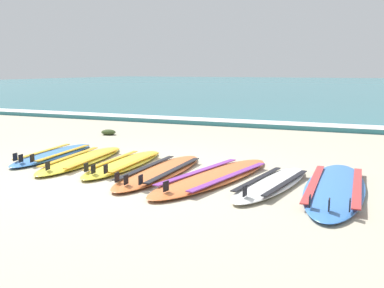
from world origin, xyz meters
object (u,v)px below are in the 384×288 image
at_px(surfboard_2, 124,164).
at_px(surfboard_4, 214,176).
at_px(surfboard_1, 82,160).
at_px(surfboard_5, 272,184).
at_px(surfboard_6, 335,187).
at_px(surfboard_3, 160,171).
at_px(surfboard_0, 54,154).

relative_size(surfboard_2, surfboard_4, 0.80).
height_order(surfboard_1, surfboard_5, same).
relative_size(surfboard_1, surfboard_6, 0.86).
relative_size(surfboard_1, surfboard_3, 1.00).
xyz_separation_m(surfboard_2, surfboard_3, (0.69, -0.23, -0.00)).
height_order(surfboard_0, surfboard_6, same).
height_order(surfboard_2, surfboard_5, same).
bearing_deg(surfboard_4, surfboard_3, -179.65).
height_order(surfboard_3, surfboard_5, same).
distance_m(surfboard_2, surfboard_4, 1.45).
distance_m(surfboard_1, surfboard_6, 3.58).
distance_m(surfboard_1, surfboard_5, 2.90).
height_order(surfboard_1, surfboard_6, same).
bearing_deg(surfboard_1, surfboard_4, -5.83).
relative_size(surfboard_0, surfboard_3, 0.92).
distance_m(surfboard_3, surfboard_4, 0.75).
bearing_deg(surfboard_4, surfboard_6, 1.58).
bearing_deg(surfboard_5, surfboard_2, 172.39).
height_order(surfboard_5, surfboard_6, same).
bearing_deg(surfboard_4, surfboard_1, 174.17).
xyz_separation_m(surfboard_0, surfboard_2, (1.38, -0.16, -0.00)).
xyz_separation_m(surfboard_4, surfboard_5, (0.74, -0.07, 0.00)).
xyz_separation_m(surfboard_3, surfboard_5, (1.49, -0.06, -0.00)).
xyz_separation_m(surfboard_4, surfboard_6, (1.43, 0.04, 0.00)).
bearing_deg(surfboard_1, surfboard_0, 165.92).
relative_size(surfboard_2, surfboard_5, 1.06).
relative_size(surfboard_1, surfboard_5, 1.15).
xyz_separation_m(surfboard_3, surfboard_4, (0.75, 0.00, -0.00)).
bearing_deg(surfboard_6, surfboard_0, 175.33).
bearing_deg(surfboard_0, surfboard_5, -7.29).
height_order(surfboard_0, surfboard_2, same).
height_order(surfboard_0, surfboard_3, same).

